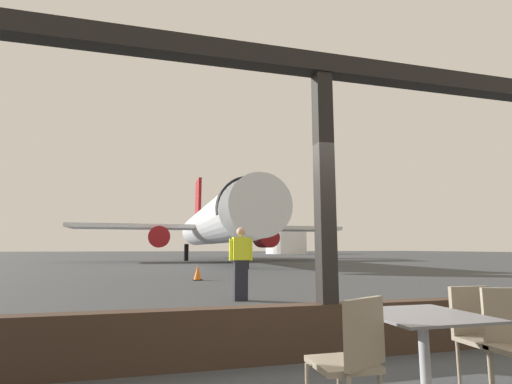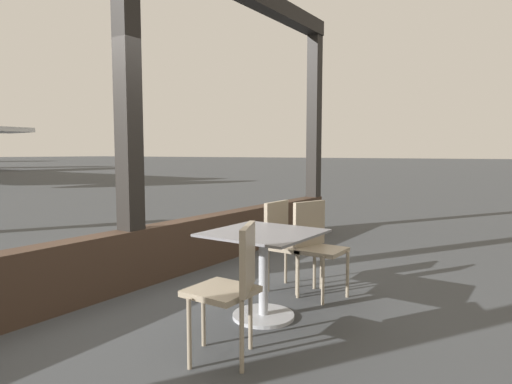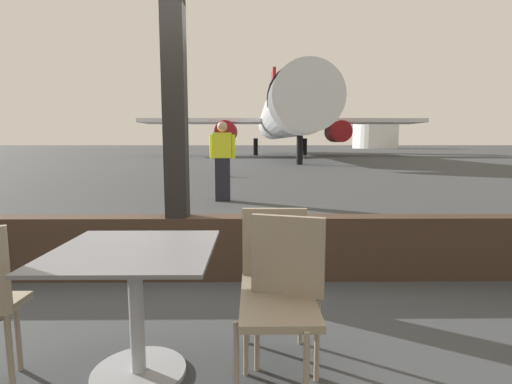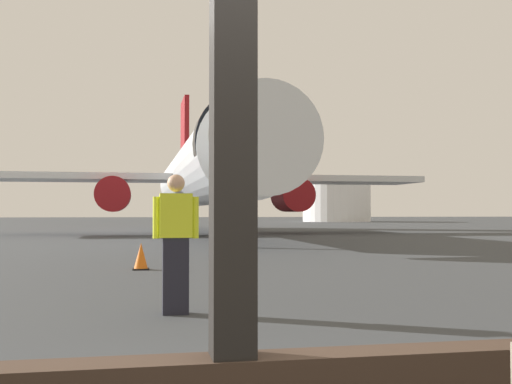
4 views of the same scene
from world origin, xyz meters
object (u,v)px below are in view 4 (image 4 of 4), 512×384
object	(u,v)px
ground_crew_worker	(176,241)
traffic_cone	(141,257)
airplane	(205,172)
fuel_storage_tank	(336,203)

from	to	relation	value
ground_crew_worker	traffic_cone	bearing A→B (deg)	93.50
airplane	traffic_cone	bearing A→B (deg)	-100.05
traffic_cone	ground_crew_worker	bearing A→B (deg)	-86.50
fuel_storage_tank	traffic_cone	bearing A→B (deg)	-111.98
ground_crew_worker	fuel_storage_tank	size ratio (longest dim) A/B	0.20
airplane	fuel_storage_tank	bearing A→B (deg)	62.76
traffic_cone	fuel_storage_tank	size ratio (longest dim) A/B	0.07
traffic_cone	fuel_storage_tank	world-z (taller)	fuel_storage_tank
airplane	fuel_storage_tank	xyz separation A→B (m)	(22.14, 43.01, -1.05)
traffic_cone	fuel_storage_tank	bearing A→B (deg)	68.02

